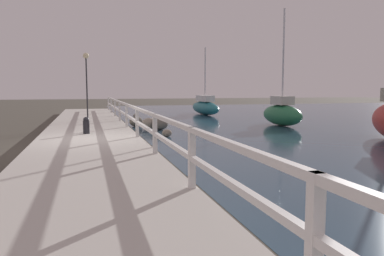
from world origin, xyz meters
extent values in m
plane|color=#4C473D|center=(0.00, 0.00, 0.00)|extent=(120.00, 120.00, 0.00)
cube|color=beige|center=(0.00, 0.00, 0.17)|extent=(3.21, 36.00, 0.34)
cube|color=white|center=(1.50, -9.72, 0.82)|extent=(0.10, 0.10, 0.95)
cube|color=white|center=(1.50, -6.48, 0.82)|extent=(0.10, 0.10, 0.95)
cube|color=white|center=(1.50, -3.24, 0.82)|extent=(0.10, 0.10, 0.95)
cube|color=white|center=(1.50, 0.00, 0.82)|extent=(0.10, 0.10, 0.95)
cube|color=white|center=(1.50, 3.24, 0.82)|extent=(0.10, 0.10, 0.95)
cube|color=white|center=(1.50, 6.48, 0.82)|extent=(0.10, 0.10, 0.95)
cube|color=white|center=(1.50, 9.72, 0.82)|extent=(0.10, 0.10, 0.95)
cube|color=white|center=(1.50, 12.96, 0.82)|extent=(0.10, 0.10, 0.95)
cube|color=white|center=(1.50, 16.20, 0.82)|extent=(0.10, 0.10, 0.95)
cube|color=white|center=(1.50, 0.00, 1.26)|extent=(0.09, 32.50, 0.08)
cube|color=white|center=(1.50, 0.00, 0.82)|extent=(0.09, 32.50, 0.08)
ellipsoid|color=gray|center=(2.74, 5.29, 0.27)|extent=(0.71, 0.64, 0.53)
ellipsoid|color=#666056|center=(3.18, 4.89, 0.28)|extent=(0.75, 0.68, 0.56)
ellipsoid|color=gray|center=(3.01, 12.19, 0.15)|extent=(0.40, 0.36, 0.30)
ellipsoid|color=slate|center=(2.97, 2.36, 0.15)|extent=(0.40, 0.36, 0.30)
ellipsoid|color=#666056|center=(2.32, 6.73, 0.25)|extent=(0.68, 0.61, 0.51)
cylinder|color=black|center=(-0.07, 1.33, 0.56)|extent=(0.22, 0.22, 0.44)
sphere|color=black|center=(-0.07, 1.33, 0.82)|extent=(0.20, 0.20, 0.20)
cylinder|color=#2D2D33|center=(-0.01, 7.26, 1.85)|extent=(0.07, 0.07, 3.01)
sphere|color=beige|center=(-0.01, 7.26, 3.49)|extent=(0.29, 0.29, 0.29)
ellipsoid|color=#236B42|center=(9.58, 5.18, 0.54)|extent=(1.21, 3.35, 1.07)
cube|color=beige|center=(9.58, 5.18, 1.29)|extent=(0.81, 1.11, 0.44)
cylinder|color=silver|center=(9.58, 5.18, 3.48)|extent=(0.09, 0.09, 4.80)
ellipsoid|color=#1E707A|center=(8.29, 14.10, 0.49)|extent=(1.10, 5.26, 0.96)
cube|color=silver|center=(8.29, 14.10, 1.19)|extent=(0.75, 2.27, 0.44)
cylinder|color=silver|center=(8.29, 14.10, 2.91)|extent=(0.09, 0.09, 3.88)
camera|label=1|loc=(-0.04, -11.96, 1.88)|focal=35.00mm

